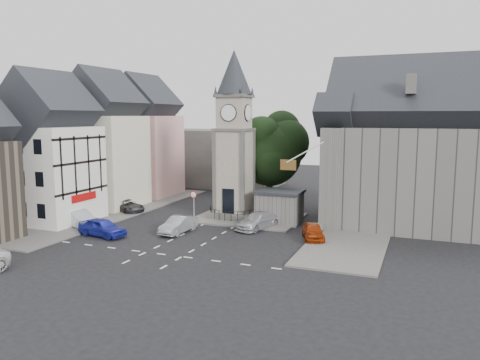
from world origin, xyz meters
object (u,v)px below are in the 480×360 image
at_px(car_east_red, 313,231).
at_px(clock_tower, 234,136).
at_px(car_west_blue, 102,227).
at_px(pedestrian, 324,215).
at_px(stone_shelter, 279,206).

bearing_deg(car_east_red, clock_tower, 130.18).
bearing_deg(car_west_blue, clock_tower, -25.77).
distance_m(car_east_red, pedestrian, 5.75).
distance_m(stone_shelter, car_east_red, 6.58).
xyz_separation_m(stone_shelter, pedestrian, (4.08, 0.89, -0.68)).
xyz_separation_m(stone_shelter, car_west_blue, (-12.30, -10.35, -0.79)).
distance_m(clock_tower, stone_shelter, 8.15).
xyz_separation_m(clock_tower, car_east_red, (9.17, -5.34, -7.45)).
relative_size(car_east_red, pedestrian, 2.27).
height_order(car_east_red, pedestrian, pedestrian).
distance_m(car_west_blue, car_east_red, 17.55).
height_order(clock_tower, pedestrian, clock_tower).
bearing_deg(car_west_blue, pedestrian, -46.63).
height_order(clock_tower, car_east_red, clock_tower).
height_order(stone_shelter, pedestrian, stone_shelter).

